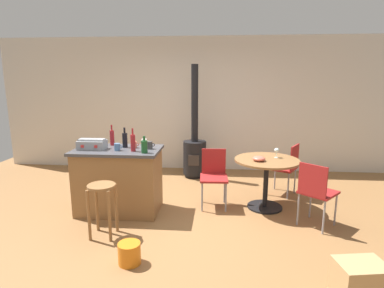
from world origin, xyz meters
TOP-DOWN VIEW (x-y plane):
  - ground_plane at (0.00, 0.00)m, footprint 8.80×8.80m
  - back_wall at (0.00, 2.59)m, footprint 8.00×0.10m
  - kitchen_island at (-0.84, 0.26)m, footprint 1.19×0.71m
  - wooden_stool at (-0.80, -0.48)m, footprint 0.33×0.33m
  - dining_table at (1.27, 0.56)m, footprint 0.93×0.93m
  - folding_chair_near at (1.80, -0.01)m, footprint 0.56×0.56m
  - folding_chair_far at (1.67, 1.12)m, footprint 0.55×0.55m
  - folding_chair_left at (0.50, 0.59)m, footprint 0.42×0.42m
  - wood_stove at (0.11, 1.98)m, footprint 0.44×0.45m
  - toolbox at (-1.17, 0.21)m, footprint 0.37×0.22m
  - bottle_0 at (-0.76, 0.37)m, footprint 0.07×0.07m
  - bottle_1 at (-0.58, 0.14)m, footprint 0.06×0.06m
  - bottle_2 at (-0.40, 0.05)m, footprint 0.08×0.08m
  - bottle_3 at (-0.98, 0.49)m, footprint 0.06×0.06m
  - cup_0 at (-0.80, 0.16)m, footprint 0.12×0.08m
  - cup_1 at (-0.38, 0.30)m, footprint 0.12×0.08m
  - cup_2 at (-0.62, 0.35)m, footprint 0.12×0.08m
  - cup_3 at (-0.50, 0.46)m, footprint 0.12×0.08m
  - wine_glass at (1.42, 0.67)m, footprint 0.07×0.07m
  - serving_bowl at (1.14, 0.45)m, footprint 0.18×0.18m
  - cardboard_box at (1.81, -1.38)m, footprint 0.46×0.37m
  - plastic_bucket at (-0.33, -1.02)m, footprint 0.23×0.23m

SIDE VIEW (x-z plane):
  - ground_plane at x=0.00m, z-range 0.00..0.00m
  - plastic_bucket at x=-0.33m, z-range 0.00..0.22m
  - cardboard_box at x=1.81m, z-range 0.00..0.34m
  - kitchen_island at x=-0.84m, z-range 0.00..0.92m
  - wooden_stool at x=-0.80m, z-range 0.15..0.80m
  - folding_chair_left at x=0.50m, z-range 0.07..0.92m
  - folding_chair_far at x=1.67m, z-range 0.07..0.92m
  - folding_chair_near at x=1.80m, z-range 0.08..0.93m
  - wood_stove at x=0.11m, z-range -0.55..1.59m
  - dining_table at x=1.27m, z-range 0.19..0.93m
  - serving_bowl at x=1.14m, z-range 0.74..0.81m
  - wine_glass at x=1.42m, z-range 0.78..0.92m
  - cup_2 at x=-0.62m, z-range 0.92..1.01m
  - cup_0 at x=-0.80m, z-range 0.92..1.02m
  - cup_1 at x=-0.38m, z-range 0.92..1.03m
  - cup_3 at x=-0.50m, z-range 0.92..1.03m
  - toolbox at x=-1.17m, z-range 0.92..1.06m
  - bottle_2 at x=-0.40m, z-range 0.89..1.12m
  - bottle_0 at x=-0.76m, z-range 0.89..1.17m
  - bottle_3 at x=-0.98m, z-range 0.89..1.19m
  - bottle_1 at x=-0.58m, z-range 0.88..1.20m
  - back_wall at x=0.00m, z-range 0.00..2.70m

